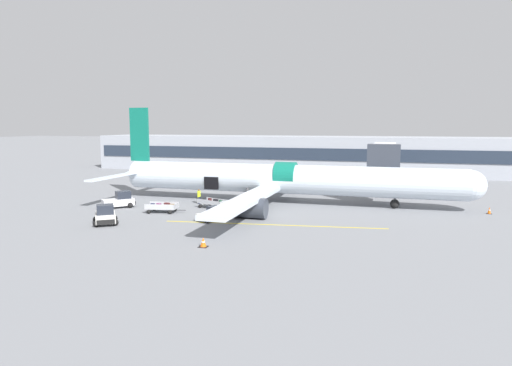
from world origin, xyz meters
The scene contains 17 objects.
ground_plane centered at (0.00, 0.00, 0.00)m, with size 500.00×500.00×0.00m, color slate.
apron_marking_line centered at (2.38, -3.63, 0.00)m, with size 19.09×2.65×0.01m.
terminal_strip centered at (0.00, 41.93, 3.22)m, with size 86.06×11.03×6.43m.
jet_bridge_stub centered at (11.12, 14.90, 4.88)m, with size 3.41×13.80×6.49m.
airplane centered at (0.39, 7.46, 2.57)m, with size 40.37×36.55×10.55m.
baggage_tug_lead centered at (-14.95, -0.26, 0.73)m, with size 3.14×3.23×1.71m.
baggage_tug_mid centered at (-3.32, -3.59, 0.55)m, with size 2.48×2.76×1.30m.
baggage_tug_rear centered at (-11.57, -7.61, 0.76)m, with size 2.88×3.15×1.79m.
baggage_cart_loading centered at (-5.50, 2.29, 0.49)m, with size 4.10×2.56×0.99m.
baggage_cart_queued centered at (-9.40, -1.26, 0.48)m, with size 4.01×2.42×0.97m.
ground_crew_loader_a centered at (-8.02, 4.30, 0.86)m, with size 0.39×0.56×1.63m.
ground_crew_loader_b centered at (-1.82, 2.03, 0.94)m, with size 0.63×0.48×1.79m.
ground_crew_driver centered at (-2.25, 0.68, 0.89)m, with size 0.43×0.59×1.69m.
ground_crew_supervisor centered at (-1.58, 5.05, 0.93)m, with size 0.42×0.61×1.76m.
suitcase_on_tarmac_upright centered at (-3.95, -0.15, 0.25)m, with size 0.50×0.34×0.60m.
safety_cone_nose centered at (21.17, 7.02, 0.32)m, with size 0.45×0.45×0.69m.
safety_cone_engine_left centered at (-0.60, -11.97, 0.32)m, with size 0.63×0.63×0.69m.
Camera 1 is at (11.85, -40.90, 8.56)m, focal length 32.00 mm.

